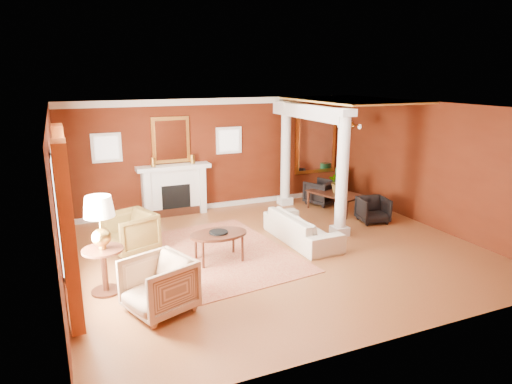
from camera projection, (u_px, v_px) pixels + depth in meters
name	position (u px, v px, depth m)	size (l,w,h in m)	color
ground	(277.00, 251.00, 9.31)	(8.00, 8.00, 0.00)	brown
room_shell	(278.00, 153.00, 8.80)	(8.04, 7.04, 2.92)	#501B0B
fireplace	(174.00, 190.00, 11.59)	(1.85, 0.42, 1.29)	silver
overmantel_mirror	(171.00, 140.00, 11.40)	(0.95, 0.07, 1.15)	gold
flank_window_left	(106.00, 148.00, 10.83)	(0.70, 0.07, 0.70)	silver
flank_window_right	(229.00, 140.00, 12.03)	(0.70, 0.07, 0.70)	silver
left_window	(65.00, 216.00, 6.92)	(0.21, 2.55, 2.60)	white
column_front	(342.00, 173.00, 9.87)	(0.36, 0.36, 2.80)	silver
column_back	(286.00, 153.00, 12.27)	(0.36, 0.36, 2.80)	silver
header_beam	(307.00, 112.00, 10.99)	(0.30, 3.20, 0.32)	silver
amber_ceiling	(351.00, 100.00, 11.24)	(2.30, 3.40, 0.04)	gold
dining_mirror	(316.00, 144.00, 13.10)	(1.30, 0.07, 1.70)	gold
chandelier	(350.00, 125.00, 11.46)	(0.60, 0.62, 0.75)	#AC8436
crown_trim	(219.00, 101.00, 11.67)	(8.00, 0.08, 0.16)	silver
base_trim	(221.00, 205.00, 12.37)	(8.00, 0.08, 0.12)	silver
rug	(217.00, 254.00, 9.16)	(2.68, 3.57, 0.01)	maroon
sofa	(302.00, 223.00, 9.76)	(2.09, 0.61, 0.82)	beige
armchair_leopard	(130.00, 231.00, 9.16)	(0.88, 0.83, 0.91)	black
armchair_stripe	(159.00, 283.00, 6.85)	(0.91, 0.85, 0.93)	tan
coffee_table	(219.00, 235.00, 8.71)	(1.12, 1.12, 0.56)	black
coffee_book	(218.00, 228.00, 8.69)	(0.15, 0.02, 0.21)	black
side_table	(101.00, 228.00, 7.28)	(0.66, 0.66, 1.65)	black
dining_table	(336.00, 196.00, 11.93)	(1.42, 0.50, 0.79)	black
dining_chair_near	(373.00, 209.00, 11.03)	(0.66, 0.62, 0.68)	black
dining_chair_far	(321.00, 191.00, 12.56)	(0.72, 0.67, 0.74)	black
green_urn	(340.00, 186.00, 13.24)	(0.37, 0.37, 0.88)	#154222
potted_plant	(339.00, 173.00, 11.77)	(0.53, 0.58, 0.46)	#26591E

